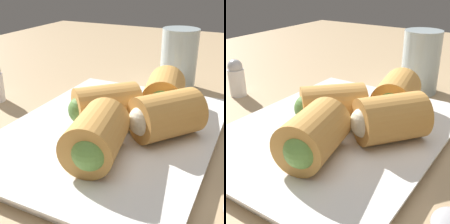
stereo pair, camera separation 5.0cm
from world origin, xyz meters
The scene contains 8 objects.
table_surface centered at (0.00, 0.00, 1.00)cm, with size 180.00×140.00×2.00cm.
serving_plate centered at (1.71, 1.82, 2.76)cm, with size 34.32×26.44×1.50cm.
roll_front_left centered at (2.32, -4.91, 6.40)cm, with size 10.11×9.65×5.80cm.
roll_front_right centered at (-6.31, -0.48, 6.40)cm, with size 9.74×7.32×5.80cm.
roll_back_left centered at (10.05, -2.60, 6.40)cm, with size 9.75×7.39×5.80cm.
roll_back_right centered at (1.45, 3.01, 6.40)cm, with size 9.99×9.94×5.80cm.
drinking_glass centered at (24.98, -0.63, 7.64)cm, with size 6.73×6.73×11.28cm.
salt_shaker centered at (4.73, 25.63, 5.32)cm, with size 2.87×2.87×6.68cm.
Camera 2 is at (-29.17, -18.93, 22.71)cm, focal length 50.00 mm.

